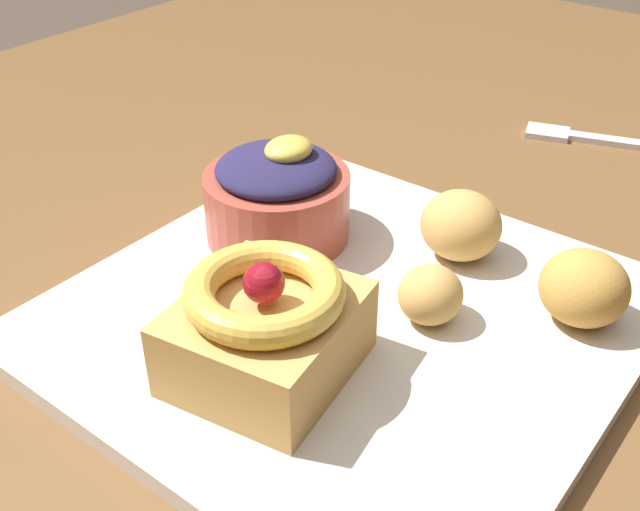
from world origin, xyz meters
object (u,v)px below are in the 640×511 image
object	(u,v)px
fritter_middle	(584,288)
fork	(590,138)
berry_ramekin	(277,196)
front_plate	(348,317)
cake_slice	(272,321)
fritter_front	(461,225)
fritter_back	(430,295)

from	to	relation	value
fritter_middle	fork	size ratio (longest dim) A/B	0.39
fritter_middle	berry_ramekin	bearing A→B (deg)	100.71
front_plate	fritter_middle	size ratio (longest dim) A/B	6.16
fork	cake_slice	bearing A→B (deg)	69.06
front_plate	fritter_front	xyz separation A→B (m)	(0.09, -0.02, 0.03)
berry_ramekin	fork	bearing A→B (deg)	-18.64
berry_ramekin	fritter_front	world-z (taller)	berry_ramekin
berry_ramekin	fork	world-z (taller)	berry_ramekin
berry_ramekin	fritter_front	distance (m)	0.12
front_plate	cake_slice	distance (m)	0.07
front_plate	berry_ramekin	distance (m)	0.10
cake_slice	fork	world-z (taller)	cake_slice
fork	berry_ramekin	bearing A→B (deg)	53.04
fritter_middle	fork	bearing A→B (deg)	19.71
fritter_middle	front_plate	bearing A→B (deg)	124.06
front_plate	fork	bearing A→B (deg)	-2.68
cake_slice	berry_ramekin	bearing A→B (deg)	39.28
fritter_middle	fritter_back	world-z (taller)	fritter_middle
cake_slice	berry_ramekin	xyz separation A→B (m)	(0.10, 0.08, 0.00)
berry_ramekin	fritter_back	world-z (taller)	berry_ramekin
front_plate	cake_slice	bearing A→B (deg)	177.64
cake_slice	fritter_front	bearing A→B (deg)	-9.12
front_plate	berry_ramekin	size ratio (longest dim) A/B	3.23
front_plate	fritter_middle	world-z (taller)	fritter_middle
front_plate	berry_ramekin	bearing A→B (deg)	66.35
front_plate	fritter_middle	bearing A→B (deg)	-55.94
fritter_back	fork	distance (m)	0.30
front_plate	fritter_back	world-z (taller)	fritter_back
front_plate	cake_slice	xyz separation A→B (m)	(-0.06, 0.00, 0.03)
front_plate	berry_ramekin	xyz separation A→B (m)	(0.04, 0.08, 0.03)
cake_slice	fritter_front	size ratio (longest dim) A/B	2.01
berry_ramekin	fritter_middle	world-z (taller)	berry_ramekin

